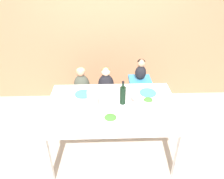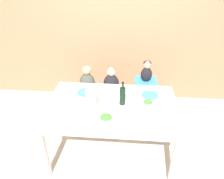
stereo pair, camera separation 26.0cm
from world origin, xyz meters
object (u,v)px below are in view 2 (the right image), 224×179
salad_bowl_small (148,104)px  dinner_plate_back_right (150,95)px  chair_far_center (111,96)px  dinner_plate_back_left (85,92)px  salad_bowl_large (106,119)px  dinner_plate_front_left (64,118)px  wine_glass_near (134,97)px  person_baby_right (147,71)px  chair_far_left (88,95)px  person_child_left (87,80)px  person_child_center (111,81)px  chair_right_highchair (145,90)px  paper_towel_roll (91,101)px  wine_bottle (122,95)px

salad_bowl_small → dinner_plate_back_right: salad_bowl_small is taller
chair_far_center → dinner_plate_back_left: bearing=-120.6°
chair_far_center → salad_bowl_large: salad_bowl_large is taller
dinner_plate_back_left → dinner_plate_back_right: 0.85m
dinner_plate_front_left → dinner_plate_back_left: size_ratio=1.00×
wine_glass_near → person_baby_right: bearing=75.9°
chair_far_left → salad_bowl_small: 1.24m
chair_far_left → person_child_left: size_ratio=1.04×
person_child_center → salad_bowl_small: (0.50, -0.77, 0.14)m
wine_glass_near → dinner_plate_back_right: size_ratio=0.79×
dinner_plate_back_right → chair_far_center: bearing=137.5°
dinner_plate_back_left → chair_far_left: bearing=98.1°
chair_right_highchair → paper_towel_roll: 1.17m
chair_far_center → wine_bottle: size_ratio=1.48×
paper_towel_roll → dinner_plate_front_left: (-0.28, -0.18, -0.13)m
wine_bottle → salad_bowl_large: size_ratio=2.01×
chair_far_left → chair_right_highchair: bearing=0.0°
chair_far_center → dinner_plate_back_left: (-0.30, -0.51, 0.38)m
chair_right_highchair → wine_bottle: bearing=-114.3°
person_baby_right → dinner_plate_back_left: 0.97m
wine_bottle → dinner_plate_back_right: bearing=32.3°
wine_glass_near → salad_bowl_small: 0.18m
chair_far_left → salad_bowl_small: bearing=-41.5°
person_baby_right → chair_right_highchair: bearing=-90.0°
salad_bowl_small → dinner_plate_back_right: bearing=79.4°
person_child_center → person_baby_right: size_ratio=1.33×
wine_bottle → paper_towel_roll: 0.39m
paper_towel_roll → dinner_plate_back_left: (-0.14, 0.38, -0.13)m
salad_bowl_large → chair_far_left: bearing=110.6°
salad_bowl_small → dinner_plate_front_left: 0.98m
wine_bottle → dinner_plate_back_right: size_ratio=1.40×
chair_far_left → dinner_plate_back_left: size_ratio=2.07×
wine_glass_near → dinner_plate_back_right: bearing=49.4°
chair_right_highchair → person_baby_right: 0.32m
person_child_left → chair_right_highchair: bearing=-0.0°
chair_far_left → chair_far_center: bearing=0.0°
person_baby_right → salad_bowl_small: size_ratio=2.63×
person_baby_right → dinner_plate_back_right: bearing=-87.1°
person_child_left → dinner_plate_back_right: person_child_left is taller
person_baby_right → dinner_plate_back_left: (-0.82, -0.51, -0.10)m
person_child_center → wine_glass_near: 0.85m
salad_bowl_large → person_child_center: bearing=92.0°
salad_bowl_small → dinner_plate_back_right: (0.05, 0.27, -0.04)m
wine_bottle → chair_right_highchair: bearing=65.7°
salad_bowl_large → dinner_plate_front_left: 0.47m
chair_far_left → wine_bottle: (0.57, -0.73, 0.49)m
dinner_plate_front_left → dinner_plate_back_left: (0.13, 0.56, 0.00)m
chair_far_left → person_baby_right: 1.02m
wine_glass_near → salad_bowl_large: 0.46m
paper_towel_roll → dinner_plate_back_left: bearing=110.5°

